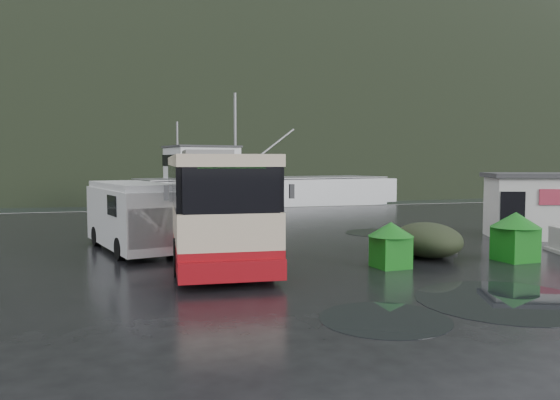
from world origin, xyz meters
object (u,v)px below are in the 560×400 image
object	(u,v)px
dome_tent	(427,257)
fishing_trawler	(267,200)
waste_bin_right	(390,267)
ticket_kiosk	(529,238)
coach_bus	(210,250)
jersey_barrier_a	(431,252)
waste_bin_left	(515,261)
white_van	(132,250)

from	to	relation	value
dome_tent	fishing_trawler	xyz separation A→B (m)	(1.57, 28.93, 0.00)
waste_bin_right	ticket_kiosk	world-z (taller)	ticket_kiosk
ticket_kiosk	fishing_trawler	world-z (taller)	fishing_trawler
coach_bus	waste_bin_right	size ratio (longest dim) A/B	9.32
jersey_barrier_a	coach_bus	bearing A→B (deg)	161.64
waste_bin_left	ticket_kiosk	size ratio (longest dim) A/B	0.45
white_van	fishing_trawler	world-z (taller)	fishing_trawler
dome_tent	ticket_kiosk	distance (m)	7.37
fishing_trawler	waste_bin_right	bearing A→B (deg)	-110.34
coach_bus	fishing_trawler	world-z (taller)	fishing_trawler
coach_bus	fishing_trawler	distance (m)	26.90
waste_bin_right	dome_tent	xyz separation A→B (m)	(2.11, 1.40, 0.00)
coach_bus	dome_tent	xyz separation A→B (m)	(7.03, -3.44, 0.00)
dome_tent	ticket_kiosk	xyz separation A→B (m)	(6.71, 3.06, 0.00)
dome_tent	waste_bin_right	bearing A→B (deg)	-146.54
coach_bus	waste_bin_left	xyz separation A→B (m)	(9.40, -4.89, 0.00)
coach_bus	fishing_trawler	size ratio (longest dim) A/B	0.51
coach_bus	jersey_barrier_a	xyz separation A→B (m)	(7.68, -2.55, 0.00)
waste_bin_left	waste_bin_right	xyz separation A→B (m)	(-4.49, 0.05, 0.00)
coach_bus	waste_bin_right	distance (m)	6.89
white_van	waste_bin_right	size ratio (longest dim) A/B	4.28
coach_bus	dome_tent	bearing A→B (deg)	-23.09
waste_bin_right	dome_tent	distance (m)	2.53
dome_tent	jersey_barrier_a	bearing A→B (deg)	53.80
white_van	waste_bin_right	world-z (taller)	white_van
jersey_barrier_a	fishing_trawler	distance (m)	28.06
white_van	coach_bus	bearing A→B (deg)	-29.67
waste_bin_left	dome_tent	distance (m)	2.78
fishing_trawler	ticket_kiosk	bearing A→B (deg)	-92.19
white_van	dome_tent	xyz separation A→B (m)	(9.80, -4.15, 0.00)
waste_bin_left	waste_bin_right	bearing A→B (deg)	179.32
coach_bus	waste_bin_left	distance (m)	10.60
jersey_barrier_a	fishing_trawler	world-z (taller)	fishing_trawler
jersey_barrier_a	ticket_kiosk	bearing A→B (deg)	19.69
white_van	dome_tent	size ratio (longest dim) A/B	2.01
coach_bus	jersey_barrier_a	bearing A→B (deg)	-15.38
waste_bin_right	dome_tent	size ratio (longest dim) A/B	0.47
waste_bin_right	ticket_kiosk	bearing A→B (deg)	26.79
waste_bin_right	jersey_barrier_a	xyz separation A→B (m)	(2.76, 2.29, 0.00)
white_van	waste_bin_left	xyz separation A→B (m)	(12.18, -5.60, 0.00)
waste_bin_left	dome_tent	size ratio (longest dim) A/B	0.54
white_van	waste_bin_left	distance (m)	13.40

